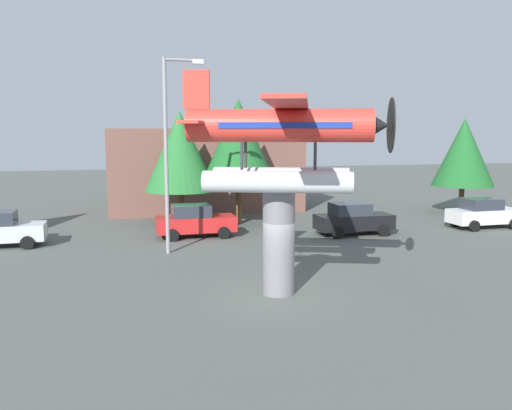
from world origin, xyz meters
The scene contains 11 objects.
ground_plane centered at (0.00, 0.00, 0.00)m, with size 140.00×140.00×0.00m, color #515651.
display_pedestal centered at (0.00, 0.00, 1.81)m, with size 1.10×1.10×3.62m, color slate.
floatplane_monument centered at (0.12, -0.05, 5.29)m, with size 7.19×10.10×4.00m.
car_mid_red centered at (-1.26, 11.00, 0.88)m, with size 4.20×2.02×1.76m.
car_far_black centered at (7.24, 9.42, 0.88)m, with size 4.20×2.02×1.76m.
car_distant_white centered at (15.59, 9.39, 0.88)m, with size 4.20×2.02×1.76m.
streetlight_primary centered at (-2.87, 7.40, 5.09)m, with size 1.84×0.28×8.88m.
storefront_building centered at (0.99, 22.00, 2.93)m, with size 13.59×7.27×5.85m, color brown.
tree_east centered at (-1.39, 15.64, 4.46)m, with size 4.40×4.40×6.92m.
tree_center_back centered at (2.02, 14.61, 5.04)m, with size 4.61×4.61×7.61m.
tree_far_east centered at (18.11, 14.97, 4.24)m, with size 4.20×4.20×6.58m.
Camera 1 is at (-5.43, -17.22, 5.48)m, focal length 37.61 mm.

